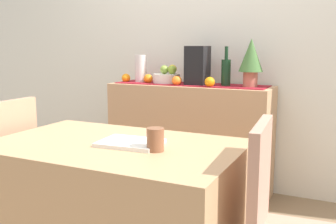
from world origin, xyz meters
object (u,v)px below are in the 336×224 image
Objects in this scene: open_book at (130,143)px; ceramic_vase at (141,69)px; fruit_bowl at (167,78)px; dining_table at (116,217)px; sideboard_console at (190,138)px; wine_bottle at (226,72)px; coffee_cup at (155,140)px; potted_plant at (251,59)px; coffee_maker at (198,66)px.

ceramic_vase is at bearing 113.04° from open_book.
fruit_bowl reaches higher than dining_table.
wine_bottle reaches higher than sideboard_console.
wine_bottle reaches higher than coffee_cup.
dining_table is at bearing -82.65° from sideboard_console.
sideboard_console is at bearing 180.00° from wine_bottle.
potted_plant is at bearing -0.00° from ceramic_vase.
wine_bottle is 0.24m from coffee_maker.
open_book is at bearing -71.09° from fruit_bowl.
fruit_bowl is 0.95× the size of ceramic_vase.
ceramic_vase is (-0.24, 0.00, 0.07)m from fruit_bowl.
coffee_cup is (-0.07, -1.42, -0.31)m from potted_plant.
coffee_maker is at bearing 180.00° from wine_bottle.
dining_table is 4.21× the size of open_book.
ceramic_vase is 1.65m from dining_table.
dining_table is at bearing -102.43° from potted_plant.
dining_table is at bearing -85.15° from coffee_maker.
coffee_cup is (0.24, -0.04, 0.42)m from dining_table.
ceramic_vase is at bearing 180.00° from coffee_maker.
fruit_bowl is 0.79× the size of open_book.
fruit_bowl is at bearing 104.53° from open_book.
ceramic_vase is 0.94m from potted_plant.
dining_table is (0.12, -1.38, -0.67)m from coffee_maker.
wine_bottle is 0.75m from ceramic_vase.
potted_plant reaches higher than open_book.
open_book is (0.26, -1.37, 0.31)m from sideboard_console.
potted_plant reaches higher than fruit_bowl.
sideboard_console is 0.72m from ceramic_vase.
fruit_bowl is at bearing 180.00° from sideboard_console.
potted_plant is 1.45m from coffee_cup.
fruit_bowl reaches higher than coffee_cup.
wine_bottle reaches higher than ceramic_vase.
coffee_cup is at bearing -58.58° from ceramic_vase.
coffee_cup is (0.63, -1.42, -0.14)m from fruit_bowl.
dining_table is at bearing -176.91° from open_book.
potted_plant reaches higher than coffee_maker.
open_book is at bearing -79.24° from sideboard_console.
wine_bottle is at bearing 180.00° from potted_plant.
sideboard_console is 1.40m from dining_table.
coffee_maker is at bearing 104.02° from coffee_cup.
sideboard_console is at bearing 97.35° from dining_table.
coffee_maker is at bearing 180.00° from potted_plant.
ceramic_vase is 0.83× the size of open_book.
sideboard_console is at bearing 106.32° from coffee_cup.
open_book is (0.71, -1.37, -0.25)m from ceramic_vase.
coffee_maker reaches higher than open_book.
potted_plant is at bearing 76.41° from open_book.
dining_table is (-0.12, -1.38, -0.63)m from wine_bottle.
sideboard_console is at bearing 0.00° from ceramic_vase.
coffee_maker is 1.48m from coffee_cup.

